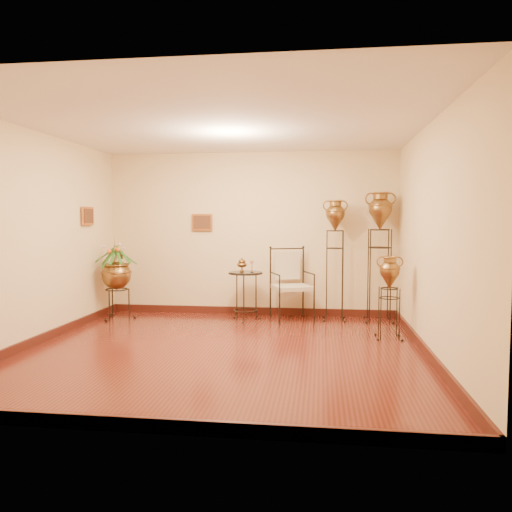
# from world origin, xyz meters

# --- Properties ---
(ground) EXTENTS (5.00, 5.00, 0.00)m
(ground) POSITION_xyz_m (0.00, 0.00, 0.00)
(ground) COLOR #5B1B15
(ground) RESTS_ON ground
(room_shell) EXTENTS (5.02, 5.02, 2.81)m
(room_shell) POSITION_xyz_m (-0.01, 0.01, 1.73)
(room_shell) COLOR beige
(room_shell) RESTS_ON ground
(amphora_tall) EXTENTS (0.43, 0.43, 1.98)m
(amphora_tall) POSITION_xyz_m (1.44, 2.15, 1.01)
(amphora_tall) COLOR black
(amphora_tall) RESTS_ON ground
(amphora_mid) EXTENTS (0.62, 0.62, 2.11)m
(amphora_mid) POSITION_xyz_m (2.15, 2.15, 1.06)
(amphora_mid) COLOR black
(amphora_mid) RESTS_ON ground
(amphora_short) EXTENTS (0.46, 0.46, 1.16)m
(amphora_short) POSITION_xyz_m (2.15, 0.92, 0.58)
(amphora_short) COLOR black
(amphora_short) RESTS_ON ground
(planter_urn) EXTENTS (0.99, 0.99, 1.42)m
(planter_urn) POSITION_xyz_m (-2.15, 1.79, 0.79)
(planter_urn) COLOR black
(planter_urn) RESTS_ON ground
(armchair) EXTENTS (0.84, 0.82, 1.18)m
(armchair) POSITION_xyz_m (0.75, 2.00, 0.59)
(armchair) COLOR black
(armchair) RESTS_ON ground
(side_table) EXTENTS (0.59, 0.59, 1.00)m
(side_table) POSITION_xyz_m (-0.00, 1.93, 0.41)
(side_table) COLOR black
(side_table) RESTS_ON ground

